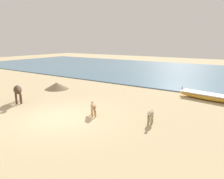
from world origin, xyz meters
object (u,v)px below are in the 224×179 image
at_px(fishing_boat_1, 209,97).
at_px(calf_near_tan, 93,107).
at_px(cow_adult_dark, 18,91).
at_px(calf_far_dun, 150,114).

height_order(fishing_boat_1, calf_near_tan, calf_near_tan).
bearing_deg(calf_near_tan, cow_adult_dark, 54.61).
distance_m(fishing_boat_1, cow_adult_dark, 11.56).
bearing_deg(cow_adult_dark, calf_far_dun, 40.01).
distance_m(cow_adult_dark, calf_near_tan, 5.14).
bearing_deg(fishing_boat_1, cow_adult_dark, 45.71).
relative_size(fishing_boat_1, calf_near_tan, 4.85).
xyz_separation_m(cow_adult_dark, calf_near_tan, (5.07, 0.76, -0.28)).
bearing_deg(fishing_boat_1, calf_far_dun, 84.55).
height_order(fishing_boat_1, cow_adult_dark, cow_adult_dark).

